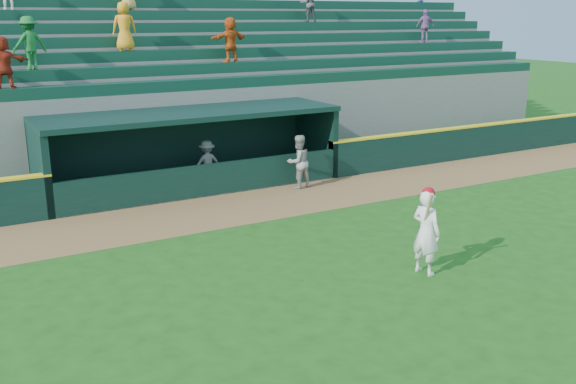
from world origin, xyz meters
The scene contains 9 objects.
ground centered at (0.00, 0.00, 0.00)m, with size 120.00×120.00×0.00m, color #194B12.
warning_track centered at (0.00, 4.90, 0.01)m, with size 40.00×3.00×0.01m, color brown.
field_wall_right centered at (12.25, 6.55, 0.60)m, with size 15.50×0.30×1.20m, color black.
wall_stripe_right centered at (12.25, 6.55, 1.23)m, with size 15.50×0.32×0.06m, color yellow.
dugout_player_front centered at (2.89, 5.96, 0.86)m, with size 0.83×0.65×1.71m, color #999994.
dugout_player_inside centered at (0.52, 7.77, 0.73)m, with size 0.95×0.55×1.47m, color #969691.
dugout centered at (0.00, 8.00, 1.36)m, with size 9.40×2.80×2.46m.
stands centered at (0.00, 12.57, 2.40)m, with size 34.50×6.26×7.51m.
batter_at_plate centered at (1.62, -1.43, 0.95)m, with size 0.61×0.83×1.92m.
Camera 1 is at (-7.28, -11.08, 5.33)m, focal length 40.00 mm.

